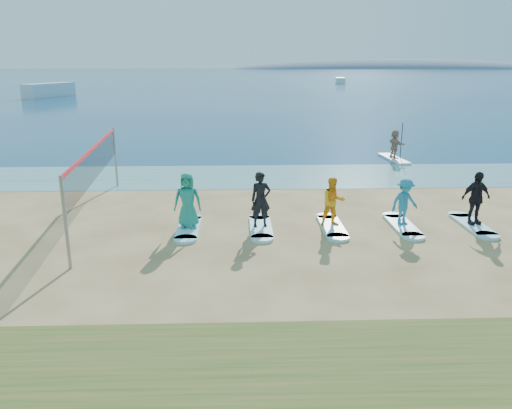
{
  "coord_description": "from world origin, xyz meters",
  "views": [
    {
      "loc": [
        -1.6,
        -12.28,
        5.26
      ],
      "look_at": [
        -1.09,
        2.0,
        1.1
      ],
      "focal_mm": 35.0,
      "sensor_mm": 36.0,
      "label": 1
    }
  ],
  "objects_px": {
    "paddleboard": "(394,159)",
    "student_4": "(476,198)",
    "boat_offshore_b": "(340,84)",
    "surfboard_2": "(332,226)",
    "student_3": "(405,202)",
    "surfboard_3": "(403,226)",
    "surfboard_1": "(261,227)",
    "volleyball_net": "(95,163)",
    "student_1": "(261,200)",
    "student_2": "(333,202)",
    "surfboard_0": "(189,228)",
    "paddleboarder": "(395,144)",
    "surfboard_4": "(472,225)",
    "boat_offshore_a": "(50,97)",
    "student_0": "(188,200)"
  },
  "relations": [
    {
      "from": "paddleboard",
      "to": "student_4",
      "type": "distance_m",
      "value": 11.31
    },
    {
      "from": "boat_offshore_b",
      "to": "surfboard_2",
      "type": "distance_m",
      "value": 101.2
    },
    {
      "from": "boat_offshore_b",
      "to": "student_3",
      "type": "height_order",
      "value": "student_3"
    },
    {
      "from": "surfboard_3",
      "to": "student_3",
      "type": "height_order",
      "value": "student_3"
    },
    {
      "from": "surfboard_1",
      "to": "student_4",
      "type": "distance_m",
      "value": 7.03
    },
    {
      "from": "surfboard_1",
      "to": "volleyball_net",
      "type": "bearing_deg",
      "value": 165.33
    },
    {
      "from": "student_1",
      "to": "surfboard_2",
      "type": "height_order",
      "value": "student_1"
    },
    {
      "from": "surfboard_1",
      "to": "student_2",
      "type": "distance_m",
      "value": 2.47
    },
    {
      "from": "surfboard_0",
      "to": "boat_offshore_b",
      "type": "bearing_deg",
      "value": 76.02
    },
    {
      "from": "surfboard_1",
      "to": "student_4",
      "type": "relative_size",
      "value": 1.27
    },
    {
      "from": "student_1",
      "to": "surfboard_0",
      "type": "bearing_deg",
      "value": 169.19
    },
    {
      "from": "paddleboarder",
      "to": "student_4",
      "type": "xyz_separation_m",
      "value": [
        -0.8,
        -11.25,
        0.08
      ]
    },
    {
      "from": "volleyball_net",
      "to": "surfboard_4",
      "type": "bearing_deg",
      "value": -6.61
    },
    {
      "from": "boat_offshore_a",
      "to": "surfboard_4",
      "type": "relative_size",
      "value": 3.95
    },
    {
      "from": "surfboard_3",
      "to": "surfboard_1",
      "type": "bearing_deg",
      "value": 180.0
    },
    {
      "from": "student_3",
      "to": "student_4",
      "type": "xyz_separation_m",
      "value": [
        2.32,
        0.0,
        0.1
      ]
    },
    {
      "from": "surfboard_1",
      "to": "student_4",
      "type": "bearing_deg",
      "value": 0.0
    },
    {
      "from": "surfboard_0",
      "to": "paddleboard",
      "type": "bearing_deg",
      "value": 48.1
    },
    {
      "from": "volleyball_net",
      "to": "surfboard_2",
      "type": "xyz_separation_m",
      "value": [
        7.86,
        -1.45,
        -1.86
      ]
    },
    {
      "from": "surfboard_0",
      "to": "student_1",
      "type": "relative_size",
      "value": 1.24
    },
    {
      "from": "surfboard_1",
      "to": "surfboard_3",
      "type": "bearing_deg",
      "value": 0.0
    },
    {
      "from": "volleyball_net",
      "to": "surfboard_3",
      "type": "height_order",
      "value": "volleyball_net"
    },
    {
      "from": "boat_offshore_a",
      "to": "surfboard_0",
      "type": "height_order",
      "value": "boat_offshore_a"
    },
    {
      "from": "paddleboard",
      "to": "student_1",
      "type": "relative_size",
      "value": 1.69
    },
    {
      "from": "surfboard_2",
      "to": "surfboard_3",
      "type": "xyz_separation_m",
      "value": [
        2.32,
        0.0,
        0.0
      ]
    },
    {
      "from": "boat_offshore_b",
      "to": "student_2",
      "type": "distance_m",
      "value": 101.2
    },
    {
      "from": "boat_offshore_b",
      "to": "student_1",
      "type": "relative_size",
      "value": 3.07
    },
    {
      "from": "paddleboarder",
      "to": "surfboard_2",
      "type": "height_order",
      "value": "paddleboarder"
    },
    {
      "from": "student_0",
      "to": "student_3",
      "type": "distance_m",
      "value": 6.97
    },
    {
      "from": "paddleboarder",
      "to": "surfboard_0",
      "type": "xyz_separation_m",
      "value": [
        -10.09,
        -11.25,
        -0.84
      ]
    },
    {
      "from": "student_2",
      "to": "student_3",
      "type": "height_order",
      "value": "student_2"
    },
    {
      "from": "boat_offshore_a",
      "to": "surfboard_1",
      "type": "relative_size",
      "value": 3.95
    },
    {
      "from": "paddleboarder",
      "to": "surfboard_1",
      "type": "height_order",
      "value": "paddleboarder"
    },
    {
      "from": "volleyball_net",
      "to": "surfboard_4",
      "type": "xyz_separation_m",
      "value": [
        12.51,
        -1.45,
        -1.86
      ]
    },
    {
      "from": "volleyball_net",
      "to": "paddleboarder",
      "type": "relative_size",
      "value": 5.95
    },
    {
      "from": "boat_offshore_a",
      "to": "student_0",
      "type": "distance_m",
      "value": 65.39
    },
    {
      "from": "paddleboard",
      "to": "student_2",
      "type": "height_order",
      "value": "student_2"
    },
    {
      "from": "surfboard_1",
      "to": "student_3",
      "type": "height_order",
      "value": "student_3"
    },
    {
      "from": "student_0",
      "to": "student_1",
      "type": "bearing_deg",
      "value": 2.53
    },
    {
      "from": "student_3",
      "to": "surfboard_0",
      "type": "bearing_deg",
      "value": 158.68
    },
    {
      "from": "surfboard_4",
      "to": "paddleboarder",
      "type": "bearing_deg",
      "value": 85.93
    },
    {
      "from": "volleyball_net",
      "to": "paddleboarder",
      "type": "bearing_deg",
      "value": 36.36
    },
    {
      "from": "paddleboarder",
      "to": "paddleboard",
      "type": "bearing_deg",
      "value": -0.0
    },
    {
      "from": "student_2",
      "to": "surfboard_4",
      "type": "distance_m",
      "value": 4.72
    },
    {
      "from": "boat_offshore_a",
      "to": "paddleboarder",
      "type": "bearing_deg",
      "value": -31.55
    },
    {
      "from": "surfboard_0",
      "to": "surfboard_2",
      "type": "bearing_deg",
      "value": 0.0
    },
    {
      "from": "boat_offshore_b",
      "to": "student_3",
      "type": "relative_size",
      "value": 3.57
    },
    {
      "from": "surfboard_2",
      "to": "surfboard_3",
      "type": "height_order",
      "value": "same"
    },
    {
      "from": "student_0",
      "to": "surfboard_3",
      "type": "distance_m",
      "value": 7.03
    },
    {
      "from": "paddleboarder",
      "to": "boat_offshore_a",
      "type": "bearing_deg",
      "value": 23.1
    }
  ]
}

